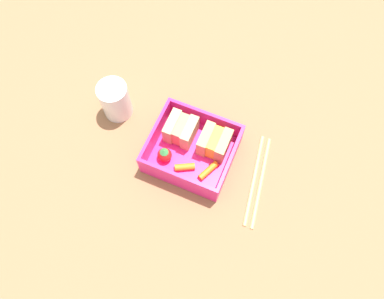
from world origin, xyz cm
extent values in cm
cube|color=#906242|center=(0.00, 0.00, -1.00)|extent=(120.00, 120.00, 2.00)
cube|color=#EF2486|center=(0.00, 0.00, 0.60)|extent=(15.38, 13.79, 1.20)
cube|color=#EF2486|center=(0.00, 6.59, 3.53)|extent=(15.38, 0.60, 4.66)
cube|color=#EF2486|center=(0.00, -6.59, 3.53)|extent=(15.38, 0.60, 4.66)
cube|color=#EF2486|center=(-7.39, 0.00, 3.53)|extent=(0.60, 12.59, 4.66)
cube|color=#EF2486|center=(7.39, 0.00, 3.53)|extent=(0.60, 12.59, 4.66)
cube|color=tan|center=(-5.15, 2.70, 3.42)|extent=(1.76, 5.39, 4.45)
cube|color=#D87259|center=(-3.40, 2.70, 3.42)|extent=(1.76, 4.96, 4.09)
cube|color=tan|center=(-1.64, 2.70, 3.42)|extent=(1.76, 5.39, 4.45)
cube|color=tan|center=(1.64, 2.70, 3.42)|extent=(1.76, 5.39, 4.45)
cube|color=yellow|center=(3.40, 2.70, 3.42)|extent=(1.76, 4.96, 4.09)
cube|color=tan|center=(5.15, 2.70, 3.42)|extent=(1.76, 5.39, 4.45)
sphere|color=red|center=(-4.27, -2.93, 2.54)|extent=(2.69, 2.69, 2.69)
cone|color=#30813D|center=(-4.27, -2.93, 4.19)|extent=(1.61, 1.61, 0.60)
cylinder|color=orange|center=(0.16, -3.41, 1.84)|extent=(3.88, 2.88, 1.28)
cylinder|color=orange|center=(4.26, -2.36, 1.79)|extent=(2.82, 4.40, 1.18)
cylinder|color=tan|center=(12.58, -0.40, 0.35)|extent=(3.32, 18.03, 0.70)
cylinder|color=tan|center=(13.94, -0.20, 0.35)|extent=(3.32, 18.03, 0.70)
cylinder|color=white|center=(-17.48, 3.26, 4.01)|extent=(5.78, 5.78, 8.02)
camera|label=1|loc=(10.72, -25.32, 66.40)|focal=35.00mm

